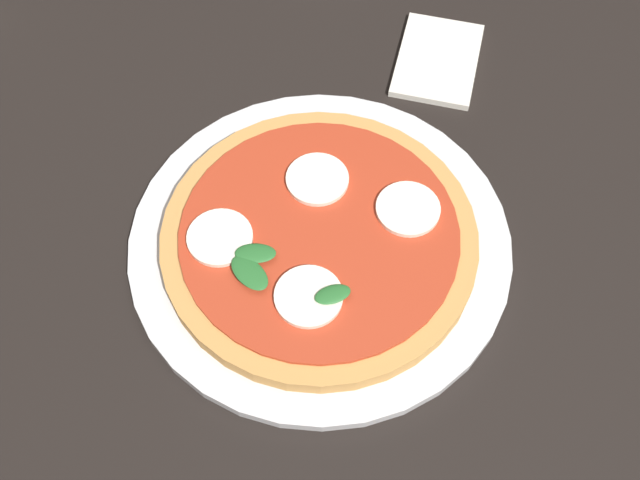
{
  "coord_description": "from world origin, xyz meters",
  "views": [
    {
      "loc": [
        0.34,
        -0.06,
        1.4
      ],
      "look_at": [
        -0.04,
        -0.06,
        0.78
      ],
      "focal_mm": 42.2,
      "sensor_mm": 36.0,
      "label": 1
    }
  ],
  "objects_px": {
    "pizza": "(319,238)",
    "napkin": "(438,60)",
    "serving_tray": "(320,242)",
    "dining_table": "(373,318)"
  },
  "relations": [
    {
      "from": "napkin",
      "to": "dining_table",
      "type": "bearing_deg",
      "value": -16.15
    },
    {
      "from": "dining_table",
      "to": "napkin",
      "type": "distance_m",
      "value": 0.31
    },
    {
      "from": "pizza",
      "to": "napkin",
      "type": "distance_m",
      "value": 0.29
    },
    {
      "from": "dining_table",
      "to": "napkin",
      "type": "height_order",
      "value": "napkin"
    },
    {
      "from": "dining_table",
      "to": "pizza",
      "type": "bearing_deg",
      "value": -119.47
    },
    {
      "from": "serving_tray",
      "to": "napkin",
      "type": "relative_size",
      "value": 2.87
    },
    {
      "from": "pizza",
      "to": "napkin",
      "type": "bearing_deg",
      "value": 150.98
    },
    {
      "from": "serving_tray",
      "to": "napkin",
      "type": "height_order",
      "value": "serving_tray"
    },
    {
      "from": "serving_tray",
      "to": "pizza",
      "type": "relative_size",
      "value": 1.23
    },
    {
      "from": "serving_tray",
      "to": "pizza",
      "type": "bearing_deg",
      "value": -11.6
    }
  ]
}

